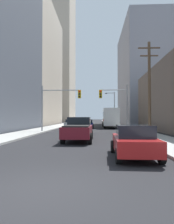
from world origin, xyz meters
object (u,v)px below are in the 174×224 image
object	(u,v)px
city_bus	(110,117)
sedan_silver	(71,123)
sedan_red	(134,141)
traffic_signal_near_right	(115,100)
sedan_navy	(88,124)
pickup_truck_maroon	(79,129)
sedan_black	(83,128)
traffic_signal_near_left	(59,100)

from	to	relation	value
city_bus	sedan_silver	size ratio (longest dim) A/B	2.71
sedan_red	traffic_signal_near_right	distance (m)	17.04
sedan_silver	sedan_navy	xyz separation A→B (m)	(3.25, -2.24, 0.00)
pickup_truck_maroon	sedan_black	world-z (taller)	pickup_truck_maroon
city_bus	sedan_black	world-z (taller)	city_bus
traffic_signal_near_left	pickup_truck_maroon	bearing A→B (deg)	-71.56
city_bus	traffic_signal_near_left	xyz separation A→B (m)	(-7.33, -12.19, 2.18)
sedan_navy	traffic_signal_near_left	distance (m)	10.37
city_bus	pickup_truck_maroon	size ratio (longest dim) A/B	2.12
traffic_signal_near_right	sedan_red	bearing A→B (deg)	-92.18
sedan_red	traffic_signal_near_right	size ratio (longest dim) A/B	0.71
sedan_black	sedan_silver	world-z (taller)	same
city_bus	sedan_red	bearing A→B (deg)	-91.61
city_bus	pickup_truck_maroon	xyz separation A→B (m)	(-3.97, -22.26, -1.00)
sedan_red	sedan_navy	bearing A→B (deg)	97.02
pickup_truck_maroon	traffic_signal_near_right	size ratio (longest dim) A/B	0.91
pickup_truck_maroon	sedan_red	world-z (taller)	pickup_truck_maroon
city_bus	traffic_signal_near_right	world-z (taller)	traffic_signal_near_right
sedan_navy	traffic_signal_near_left	world-z (taller)	traffic_signal_near_left
sedan_red	sedan_silver	xyz separation A→B (m)	(-6.45, 28.20, 0.00)
pickup_truck_maroon	sedan_navy	size ratio (longest dim) A/B	1.29
traffic_signal_near_left	sedan_black	bearing A→B (deg)	-53.86
sedan_red	sedan_navy	world-z (taller)	same
sedan_red	traffic_signal_near_left	world-z (taller)	traffic_signal_near_left
sedan_black	traffic_signal_near_right	size ratio (longest dim) A/B	0.71
sedan_silver	traffic_signal_near_left	xyz separation A→B (m)	(-0.07, -11.49, 3.33)
traffic_signal_near_left	traffic_signal_near_right	xyz separation A→B (m)	(7.15, -0.00, -0.07)
city_bus	sedan_red	world-z (taller)	city_bus
city_bus	sedan_black	size ratio (longest dim) A/B	2.71
sedan_black	traffic_signal_near_left	bearing A→B (deg)	126.14
sedan_red	traffic_signal_near_left	bearing A→B (deg)	111.30
pickup_truck_maroon	traffic_signal_near_left	bearing A→B (deg)	108.44
traffic_signal_near_left	traffic_signal_near_right	world-z (taller)	same
sedan_red	traffic_signal_near_left	size ratio (longest dim) A/B	0.71
sedan_red	traffic_signal_near_right	world-z (taller)	traffic_signal_near_right
city_bus	sedan_silver	bearing A→B (deg)	-174.50
sedan_silver	traffic_signal_near_left	size ratio (longest dim) A/B	0.71
sedan_black	sedan_navy	world-z (taller)	same
sedan_black	traffic_signal_near_right	bearing A→B (deg)	50.51
sedan_navy	sedan_red	bearing A→B (deg)	-82.98
pickup_truck_maroon	sedan_navy	bearing A→B (deg)	90.11
city_bus	sedan_navy	world-z (taller)	city_bus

